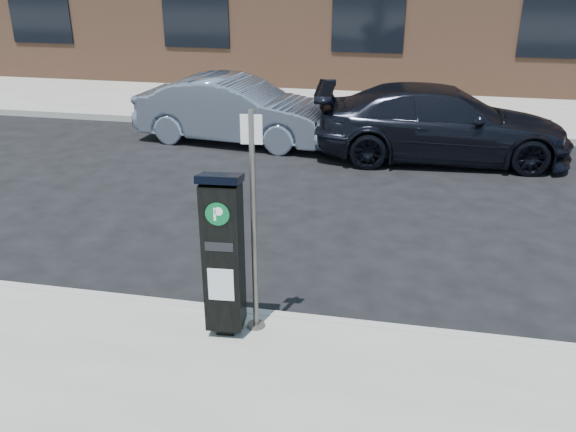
% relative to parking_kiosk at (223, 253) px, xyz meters
% --- Properties ---
extents(ground, '(120.00, 120.00, 0.00)m').
position_rel_parking_kiosk_xyz_m(ground, '(0.42, 0.44, -1.07)').
color(ground, black).
rests_on(ground, ground).
extents(sidewalk_far, '(60.00, 12.00, 0.15)m').
position_rel_parking_kiosk_xyz_m(sidewalk_far, '(0.42, 14.44, -1.00)').
color(sidewalk_far, gray).
rests_on(sidewalk_far, ground).
extents(curb_near, '(60.00, 0.12, 0.16)m').
position_rel_parking_kiosk_xyz_m(curb_near, '(0.42, 0.42, -1.00)').
color(curb_near, '#9E9B93').
rests_on(curb_near, ground).
extents(curb_far, '(60.00, 0.12, 0.16)m').
position_rel_parking_kiosk_xyz_m(curb_far, '(0.42, 8.46, -1.00)').
color(curb_far, '#9E9B93').
rests_on(curb_far, ground).
extents(parking_kiosk, '(0.44, 0.39, 1.79)m').
position_rel_parking_kiosk_xyz_m(parking_kiosk, '(0.00, 0.00, 0.00)').
color(parking_kiosk, black).
rests_on(parking_kiosk, sidewalk_near).
extents(sign_pole, '(0.21, 0.19, 2.37)m').
position_rel_parking_kiosk_xyz_m(sign_pole, '(0.28, 0.14, 0.25)').
color(sign_pole, '#504D47').
rests_on(sign_pole, sidewalk_near).
extents(car_silver, '(4.41, 1.95, 1.41)m').
position_rel_parking_kiosk_xyz_m(car_silver, '(-1.98, 7.33, -0.37)').
color(car_silver, gray).
rests_on(car_silver, ground).
extents(car_dark, '(5.12, 2.38, 1.45)m').
position_rel_parking_kiosk_xyz_m(car_dark, '(2.37, 6.97, -0.35)').
color(car_dark, black).
rests_on(car_dark, ground).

